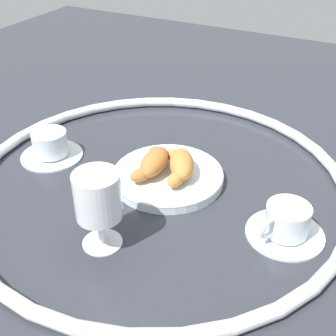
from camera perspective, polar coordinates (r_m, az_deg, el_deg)
ground_plane at (r=0.90m, az=-1.31°, el=-2.08°), size 2.20×2.20×0.00m
table_chrome_rim at (r=0.90m, az=-1.32°, el=-1.45°), size 0.76×0.76×0.02m
pastry_plate at (r=0.91m, az=0.00°, el=-0.98°), size 0.23×0.23×0.02m
croissant_large at (r=0.89m, az=1.55°, el=0.43°), size 0.12×0.10×0.04m
croissant_small at (r=0.90m, az=-1.93°, el=0.75°), size 0.14×0.08×0.04m
coffee_cup_near at (r=0.79m, az=14.85°, el=-6.86°), size 0.14×0.14×0.06m
coffee_cup_far at (r=1.01m, az=-14.82°, el=2.73°), size 0.14×0.14×0.06m
juice_glass_left at (r=0.72m, az=-8.87°, el=-4.03°), size 0.08×0.08×0.14m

